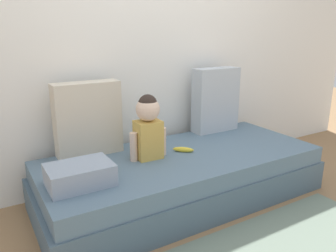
# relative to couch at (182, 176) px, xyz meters

# --- Properties ---
(ground_plane) EXTENTS (12.00, 12.00, 0.00)m
(ground_plane) POSITION_rel_couch_xyz_m (0.00, 0.00, -0.19)
(ground_plane) COLOR #93704C
(back_wall) EXTENTS (5.45, 0.10, 2.37)m
(back_wall) POSITION_rel_couch_xyz_m (0.00, 0.61, 1.00)
(back_wall) COLOR white
(back_wall) RESTS_ON ground
(couch) EXTENTS (2.25, 0.96, 0.38)m
(couch) POSITION_rel_couch_xyz_m (0.00, 0.00, 0.00)
(couch) COLOR #495F70
(couch) RESTS_ON ground
(throw_pillow_left) EXTENTS (0.50, 0.16, 0.57)m
(throw_pillow_left) POSITION_rel_couch_xyz_m (-0.62, 0.38, 0.47)
(throw_pillow_left) COLOR beige
(throw_pillow_left) RESTS_ON couch
(throw_pillow_right) EXTENTS (0.45, 0.16, 0.60)m
(throw_pillow_right) POSITION_rel_couch_xyz_m (0.62, 0.38, 0.49)
(throw_pillow_right) COLOR #B2BCC6
(throw_pillow_right) RESTS_ON couch
(toddler) EXTENTS (0.30, 0.18, 0.49)m
(toddler) POSITION_rel_couch_xyz_m (-0.26, 0.07, 0.45)
(toddler) COLOR gold
(toddler) RESTS_ON couch
(banana) EXTENTS (0.15, 0.15, 0.04)m
(banana) POSITION_rel_couch_xyz_m (0.03, 0.04, 0.21)
(banana) COLOR yellow
(banana) RESTS_ON couch
(folded_blanket) EXTENTS (0.40, 0.28, 0.14)m
(folded_blanket) POSITION_rel_couch_xyz_m (-0.84, -0.12, 0.26)
(folded_blanket) COLOR #8E9EB2
(folded_blanket) RESTS_ON couch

